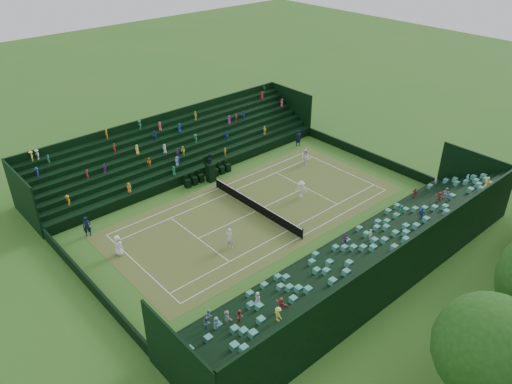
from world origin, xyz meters
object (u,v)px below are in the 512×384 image
Objects in this scene: player_far_east at (301,189)px; tennis_net at (256,206)px; player_far_west at (305,157)px; player_near_west at (118,245)px; player_near_east at (230,238)px; umpire_chair at (210,170)px.

tennis_net is at bearing -129.26° from player_far_east.
player_near_west is at bearing -87.42° from player_far_west.
player_near_east is 16.39m from player_far_west.
player_near_west is 8.76m from player_near_east.
umpire_chair is at bearing -179.22° from player_far_east.
tennis_net is 7.26m from umpire_chair.
tennis_net is at bearing -123.66° from player_near_west.
player_near_east is at bearing -108.33° from player_far_east.
player_near_west is at bearing -69.08° from umpire_chair.
player_near_west is 1.05× the size of player_far_east.
tennis_net is 6.74× the size of player_far_west.
player_near_east reaches higher than player_far_west.
player_far_east is (0.96, 4.82, 0.32)m from tennis_net.
player_near_west reaches higher than player_far_east.
player_near_east is at bearing -147.81° from player_near_west.
player_near_west is 0.98× the size of player_near_east.
umpire_chair is 1.71× the size of player_far_west.
tennis_net is 6.86× the size of player_far_east.
player_far_west is at bearing -109.88° from player_near_west.
player_near_east reaches higher than tennis_net.
player_far_west reaches higher than player_far_east.
player_near_east is (5.03, 7.17, 0.02)m from player_near_west.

